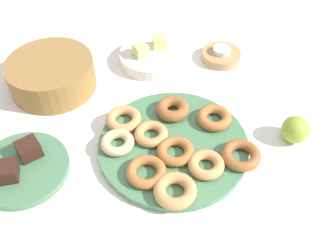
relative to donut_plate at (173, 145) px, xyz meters
name	(u,v)px	position (x,y,z in m)	size (l,w,h in m)	color
ground_plane	(173,148)	(0.00, 0.00, -0.01)	(2.40, 2.40, 0.00)	white
donut_plate	(173,145)	(0.00, 0.00, 0.00)	(0.36, 0.36, 0.02)	#4C7F56
donut_0	(117,143)	(-0.12, 0.05, 0.02)	(0.08, 0.08, 0.02)	#EABC84
donut_1	(146,172)	(-0.09, -0.06, 0.02)	(0.09, 0.09, 0.02)	#AD6B33
donut_2	(175,191)	(-0.06, -0.13, 0.02)	(0.09, 0.09, 0.03)	tan
donut_3	(173,109)	(0.04, 0.09, 0.02)	(0.09, 0.09, 0.03)	#995B2D
donut_4	(175,151)	(-0.01, -0.03, 0.02)	(0.09, 0.09, 0.02)	#AD6B33
donut_5	(206,165)	(0.03, -0.10, 0.02)	(0.08, 0.08, 0.02)	tan
donut_6	(214,118)	(0.12, 0.02, 0.02)	(0.09, 0.09, 0.02)	#AD6B33
donut_7	(124,119)	(-0.08, 0.11, 0.02)	(0.09, 0.09, 0.02)	tan
donut_8	(151,134)	(-0.04, 0.04, 0.02)	(0.08, 0.08, 0.02)	tan
donut_9	(241,155)	(0.12, -0.11, 0.02)	(0.09, 0.09, 0.02)	#995B2D
cake_plate	(23,169)	(-0.34, 0.08, 0.00)	(0.21, 0.21, 0.02)	#4C7F56
brownie_near	(6,172)	(-0.37, 0.07, 0.03)	(0.05, 0.05, 0.04)	#381E14
brownie_far	(29,149)	(-0.31, 0.11, 0.03)	(0.05, 0.05, 0.04)	#381E14
candle_holder	(221,56)	(0.28, 0.25, 0.00)	(0.12, 0.12, 0.03)	tan
tealight	(222,50)	(0.28, 0.25, 0.02)	(0.05, 0.05, 0.01)	silver
basket	(52,75)	(-0.20, 0.34, 0.03)	(0.23, 0.23, 0.08)	olive
fruit_bowl	(151,57)	(0.09, 0.33, 0.01)	(0.19, 0.19, 0.03)	silver
melon_chunk_left	(141,50)	(0.05, 0.33, 0.04)	(0.04, 0.04, 0.04)	#DBD67A
melon_chunk_right	(159,42)	(0.12, 0.34, 0.04)	(0.04, 0.04, 0.04)	#DBD67A
apple	(295,130)	(0.28, -0.10, 0.03)	(0.07, 0.07, 0.07)	#93AD38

